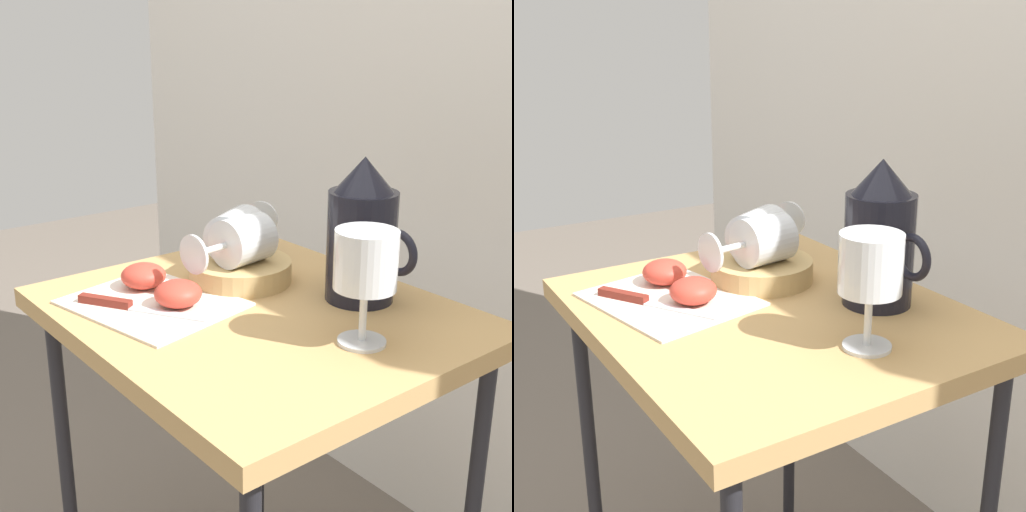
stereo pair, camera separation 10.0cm
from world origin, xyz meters
The scene contains 11 objects.
curtain_drape centered at (0.00, 0.55, 0.91)m, with size 2.40×0.03×1.81m, color silver.
table centered at (0.00, 0.00, 0.61)m, with size 0.60×0.50×0.68m.
linen_napkin centered at (-0.10, -0.11, 0.68)m, with size 0.24×0.19×0.00m, color silver.
basket_tray centered at (-0.10, 0.05, 0.69)m, with size 0.17×0.17×0.04m, color tan.
pitcher centered at (0.07, 0.14, 0.76)m, with size 0.16×0.10×0.22m.
wine_glass_upright centered at (0.18, 0.03, 0.78)m, with size 0.08×0.08×0.15m.
wine_glass_tipped_near centered at (-0.09, 0.04, 0.75)m, with size 0.09×0.15×0.08m.
wine_glass_tipped_far centered at (-0.12, 0.06, 0.75)m, with size 0.13×0.16×0.08m.
apple_half_left centered at (-0.17, -0.09, 0.70)m, with size 0.07×0.07×0.04m, color #CC3D2D.
apple_half_right centered at (-0.07, -0.09, 0.70)m, with size 0.07×0.07×0.04m, color #CC3D2D.
knife centered at (-0.11, -0.16, 0.68)m, with size 0.18×0.12×0.01m.
Camera 1 is at (0.75, -0.59, 1.07)m, focal length 49.09 mm.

